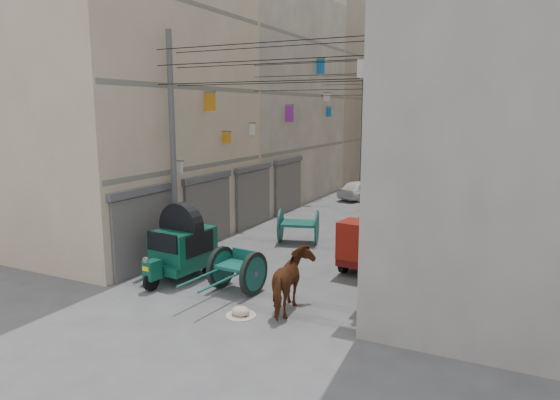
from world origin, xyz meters
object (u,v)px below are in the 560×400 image
Objects in this scene: feed_sack at (241,311)px; horse at (293,282)px; auto_rickshaw at (182,245)px; distant_car_white at (361,189)px; distant_car_green at (440,162)px; distant_car_grey at (441,174)px; tonga_cart at (237,270)px; mini_truck at (370,245)px; second_cart at (299,225)px.

horse is (1.11, 0.86, 0.72)m from feed_sack.
horse is (4.35, -0.92, -0.27)m from auto_rickshaw.
auto_rickshaw is 0.80× the size of distant_car_white.
auto_rickshaw reaches higher than distant_car_green.
horse is 27.86m from distant_car_grey.
distant_car_white is 1.06× the size of distant_car_grey.
tonga_cart is at bearing 82.26° from distant_car_green.
auto_rickshaw is 3.83m from feed_sack.
feed_sack is 1.58m from horse.
horse reaches higher than distant_car_grey.
mini_truck is 5.64m from feed_sack.
mini_truck is 23.52m from distant_car_grey.
distant_car_grey is (-1.20, 23.49, -0.34)m from mini_truck.
distant_car_green is (-1.76, 36.88, -0.29)m from horse.
horse is (-0.86, -4.37, -0.03)m from mini_truck.
second_cart is 21.45m from distant_car_grey.
distant_car_grey is (2.42, 21.31, -0.21)m from second_cart.
horse is (2.75, -6.54, 0.10)m from second_cart.
tonga_cart is at bearing 111.33° from distant_car_white.
auto_rickshaw is at bearing -122.45° from second_cart.
tonga_cart is at bearing -29.16° from horse.
second_cart is 0.50× the size of distant_car_green.
second_cart is at bearing -78.83° from horse.
feed_sack is at bearing 114.12° from distant_car_white.
distant_car_green is at bearing 94.55° from tonga_cart.
mini_truck is at bearing 87.48° from distant_car_green.
distant_car_white is at bearing 113.77° from mini_truck.
auto_rickshaw is at bearing -23.64° from horse.
feed_sack is 0.16× the size of distant_car_grey.
auto_rickshaw reaches higher than horse.
distant_car_white is (0.82, 16.65, -0.53)m from auto_rickshaw.
tonga_cart is 27.24m from distant_car_grey.
distant_car_grey is 0.85× the size of distant_car_green.
auto_rickshaw is 5.45× the size of feed_sack.
tonga_cart is (2.20, -0.25, -0.44)m from auto_rickshaw.
tonga_cart is at bearing -0.93° from auto_rickshaw.
distant_car_grey is at bearing 91.88° from distant_car_green.
distant_car_white is (-0.78, 11.03, -0.15)m from second_cart.
tonga_cart is at bearing -100.69° from second_cart.
second_cart is 30.35m from distant_car_green.
feed_sack is at bearing -105.29° from mini_truck.
horse is at bearing -83.80° from second_cart.
second_cart reaches higher than distant_car_white.
distant_car_grey is at bearing -100.94° from horse.
mini_truck reaches higher than distant_car_white.
distant_car_grey is (-0.33, 27.86, -0.31)m from horse.
distant_car_white is (-4.39, 13.20, -0.28)m from mini_truck.
feed_sack is at bearing -94.12° from second_cart.
feed_sack is (1.03, -1.54, -0.55)m from tonga_cart.
tonga_cart is 1.55× the size of second_cart.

